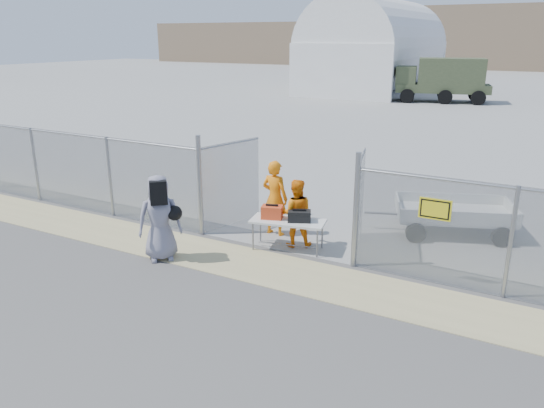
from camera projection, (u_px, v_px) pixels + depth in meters
The scene contains 13 objects.
ground at pixel (224, 282), 10.68m from camera, with size 160.00×160.00×0.00m, color #444343.
tarmac_inside at pixel (494, 93), 45.79m from camera, with size 160.00×80.00×0.01m, color gray.
dirt_strip at pixel (250, 264), 11.52m from camera, with size 44.00×1.60×0.01m, color tan.
chain_link_fence at pixel (272, 204), 12.02m from camera, with size 40.00×0.20×2.20m, color gray, non-canonical shape.
quonset_hangar at pixel (377, 44), 47.48m from camera, with size 9.00×18.00×8.00m, color white, non-canonical shape.
folding_table at pixel (288, 235), 12.22m from camera, with size 1.69×0.71×0.72m, color silver, non-canonical shape.
orange_bag at pixel (272, 212), 12.20m from camera, with size 0.47×0.32×0.30m, color #E3461D.
black_duffel at pixel (299, 216), 12.00m from camera, with size 0.52×0.30×0.25m, color black.
security_worker_left at pixel (275, 198), 13.00m from camera, with size 0.69×0.45×1.89m, color orange.
security_worker_right at pixel (296, 213), 12.31m from camera, with size 0.79×0.61×1.62m, color orange.
visitor at pixel (160, 218), 11.53m from camera, with size 0.94×0.61×1.92m, color gray.
utility_trailer at pixel (453, 217), 13.22m from camera, with size 3.61×1.86×0.88m, color silver, non-canonical shape.
military_truck at pixel (443, 80), 39.18m from camera, with size 6.69×2.47×3.19m, color #424D2F, non-canonical shape.
Camera 1 is at (5.50, -8.05, 4.74)m, focal length 35.00 mm.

